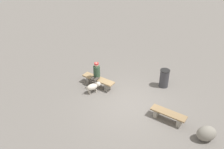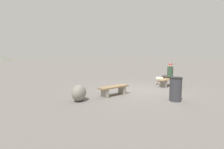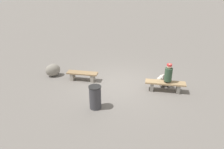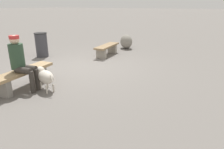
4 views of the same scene
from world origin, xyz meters
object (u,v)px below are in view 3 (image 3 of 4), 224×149
Objects in this scene: bench_left at (82,75)px; dog at (162,78)px; seated_person at (168,75)px; trash_bin at (95,97)px; bench_right at (165,85)px; boulder at (53,70)px.

bench_left is 3.86m from dog.
seated_person is 3.45m from trash_bin.
bench_right is 2.28× the size of dog.
dog is at bearing 108.19° from seated_person.
bench_right is at bearing -5.84° from bench_left.
bench_right is 1.35× the size of seated_person.
boulder reaches higher than bench_right.
bench_right is at bearing -0.64° from boulder.
seated_person reaches higher than trash_bin.
bench_left is 4.11m from seated_person.
trash_bin is 3.84m from boulder.
trash_bin is at bearing -21.06° from dog.
boulder is at bearing 172.38° from bench_left.
seated_person is 1.41× the size of trash_bin.
boulder is (-3.14, 2.21, -0.15)m from trash_bin.
seated_person reaches higher than bench_left.
boulder is (-5.68, 0.06, 0.00)m from bench_right.
trash_bin is at bearing -61.38° from bench_left.
bench_right is at bearing 40.17° from trash_bin.
dog is 5.51m from boulder.
boulder reaches higher than dog.
bench_left is at bearing -1.90° from boulder.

